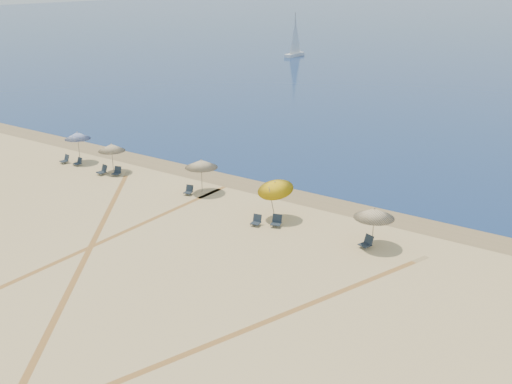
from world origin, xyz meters
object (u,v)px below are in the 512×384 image
(umbrella_3, at_px, (275,186))
(sailboat_1, at_px, (295,43))
(chair_7, at_px, (367,242))
(umbrella_0, at_px, (77,136))
(chair_0, at_px, (65,159))
(chair_4, at_px, (189,190))
(umbrella_2, at_px, (201,164))
(umbrella_4, at_px, (374,213))
(chair_3, at_px, (117,172))
(chair_2, at_px, (103,170))
(umbrella_1, at_px, (112,147))
(chair_1, at_px, (78,162))
(chair_5, at_px, (256,221))
(chair_6, at_px, (277,221))

(umbrella_3, relative_size, sailboat_1, 0.36)
(chair_7, bearing_deg, umbrella_0, -163.27)
(chair_0, bearing_deg, chair_4, 10.37)
(umbrella_2, bearing_deg, umbrella_4, -6.00)
(chair_0, xyz_separation_m, chair_3, (5.92, 0.18, -0.00))
(chair_2, xyz_separation_m, chair_3, (1.10, 0.45, -0.02))
(umbrella_1, xyz_separation_m, chair_0, (-5.01, -0.66, -1.68))
(umbrella_1, relative_size, umbrella_4, 0.99)
(chair_4, distance_m, sailboat_1, 75.34)
(umbrella_1, xyz_separation_m, chair_1, (-3.61, -0.46, -1.71))
(umbrella_4, relative_size, chair_4, 3.19)
(umbrella_0, distance_m, chair_3, 5.59)
(umbrella_3, distance_m, umbrella_4, 6.87)
(umbrella_4, distance_m, chair_5, 7.54)
(chair_4, bearing_deg, chair_3, 165.76)
(umbrella_2, relative_size, chair_2, 3.00)
(umbrella_3, distance_m, chair_1, 19.45)
(sailboat_1, bearing_deg, chair_7, -57.61)
(chair_3, distance_m, chair_5, 14.59)
(chair_0, relative_size, chair_6, 0.90)
(umbrella_0, xyz_separation_m, umbrella_2, (13.00, 0.17, -0.14))
(umbrella_1, bearing_deg, chair_5, -8.72)
(umbrella_4, bearing_deg, umbrella_3, 178.13)
(chair_6, distance_m, sailboat_1, 80.26)
(umbrella_4, xyz_separation_m, chair_2, (-22.79, 0.12, -1.70))
(chair_3, relative_size, chair_7, 0.92)
(umbrella_1, bearing_deg, chair_6, -6.11)
(umbrella_1, bearing_deg, chair_4, -3.65)
(chair_1, xyz_separation_m, sailboat_1, (-20.27, 68.02, 2.12))
(chair_5, bearing_deg, umbrella_0, 161.85)
(chair_3, distance_m, chair_6, 15.63)
(umbrella_3, height_order, chair_5, umbrella_3)
(sailboat_1, bearing_deg, chair_6, -61.26)
(umbrella_2, relative_size, sailboat_1, 0.31)
(umbrella_0, height_order, umbrella_3, umbrella_3)
(chair_3, bearing_deg, umbrella_4, -17.15)
(umbrella_0, bearing_deg, chair_1, -46.81)
(umbrella_0, distance_m, sailboat_1, 70.12)
(chair_4, height_order, chair_6, chair_6)
(chair_5, xyz_separation_m, chair_7, (7.06, 0.91, 0.03))
(chair_1, xyz_separation_m, chair_3, (4.52, -0.02, 0.02))
(chair_0, distance_m, chair_2, 4.83)
(umbrella_2, bearing_deg, umbrella_1, -177.28)
(umbrella_3, xyz_separation_m, sailboat_1, (-39.62, 68.39, 0.20))
(chair_1, distance_m, sailboat_1, 71.01)
(umbrella_2, bearing_deg, umbrella_3, -9.99)
(umbrella_0, xyz_separation_m, chair_7, (26.71, -1.69, -1.94))
(chair_2, relative_size, chair_3, 1.02)
(umbrella_4, xyz_separation_m, chair_4, (-14.32, 0.52, -1.74))
(umbrella_0, distance_m, chair_2, 4.67)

